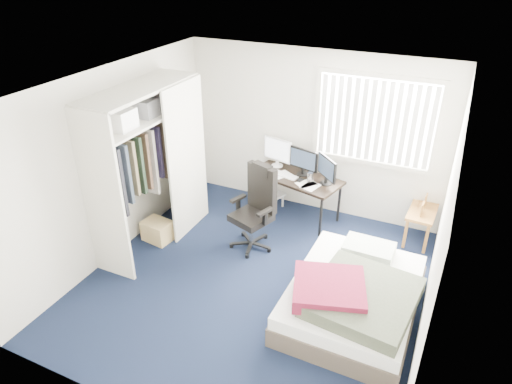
{
  "coord_description": "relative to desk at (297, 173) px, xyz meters",
  "views": [
    {
      "loc": [
        1.91,
        -4.1,
        3.78
      ],
      "look_at": [
        -0.16,
        0.4,
        1.05
      ],
      "focal_mm": 32.0,
      "sensor_mm": 36.0,
      "label": 1
    }
  ],
  "objects": [
    {
      "name": "bed",
      "position": [
        1.36,
        -1.82,
        -0.45
      ],
      "size": [
        1.43,
        1.85,
        0.61
      ],
      "color": "#423830",
      "rests_on": "ground"
    },
    {
      "name": "nightstand",
      "position": [
        1.85,
        0.09,
        -0.29
      ],
      "size": [
        0.39,
        0.73,
        0.67
      ],
      "color": "brown",
      "rests_on": "ground"
    },
    {
      "name": "desk",
      "position": [
        0.0,
        0.0,
        0.0
      ],
      "size": [
        1.48,
        0.96,
        1.13
      ],
      "color": "black",
      "rests_on": "ground"
    },
    {
      "name": "room_shell",
      "position": [
        0.1,
        -1.75,
        0.79
      ],
      "size": [
        4.2,
        4.2,
        4.2
      ],
      "color": "silver",
      "rests_on": "ground"
    },
    {
      "name": "window_assembly",
      "position": [
        1.0,
        0.29,
        0.88
      ],
      "size": [
        1.72,
        0.09,
        1.32
      ],
      "color": "white",
      "rests_on": "ground"
    },
    {
      "name": "office_chair",
      "position": [
        -0.24,
        -1.0,
        -0.25
      ],
      "size": [
        0.72,
        0.72,
        1.21
      ],
      "color": "black",
      "rests_on": "ground"
    },
    {
      "name": "footstool",
      "position": [
        -0.4,
        0.1,
        -0.54
      ],
      "size": [
        0.35,
        0.32,
        0.23
      ],
      "color": "white",
      "rests_on": "ground"
    },
    {
      "name": "ground",
      "position": [
        0.1,
        -1.75,
        -0.72
      ],
      "size": [
        4.2,
        4.2,
        0.0
      ],
      "primitive_type": "plane",
      "color": "black",
      "rests_on": "ground"
    },
    {
      "name": "closet",
      "position": [
        -1.57,
        -1.49,
        0.63
      ],
      "size": [
        0.64,
        1.84,
        2.22
      ],
      "color": "beige",
      "rests_on": "ground"
    },
    {
      "name": "pine_box",
      "position": [
        -1.55,
        -1.49,
        -0.57
      ],
      "size": [
        0.44,
        0.35,
        0.3
      ],
      "primitive_type": "cube",
      "rotation": [
        0.0,
        0.0,
        -0.14
      ],
      "color": "tan",
      "rests_on": "ground"
    }
  ]
}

